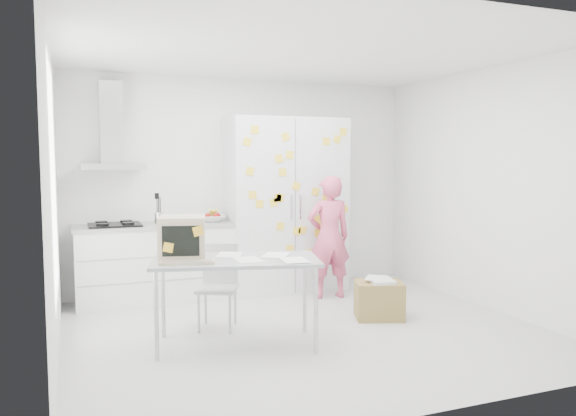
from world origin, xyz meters
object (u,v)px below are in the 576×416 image
object	(u,v)px
person	(329,237)
desk	(202,248)
cardboard_box	(379,299)
chair	(218,281)

from	to	relation	value
person	desk	world-z (taller)	person
person	cardboard_box	distance (m)	1.15
person	cardboard_box	bearing A→B (deg)	101.07
desk	cardboard_box	bearing A→B (deg)	19.24
chair	person	bearing A→B (deg)	49.81
chair	cardboard_box	world-z (taller)	chair
desk	chair	xyz separation A→B (m)	(0.27, 0.50, -0.42)
person	cardboard_box	size ratio (longest dim) A/B	2.50
desk	chair	world-z (taller)	desk
person	desk	size ratio (longest dim) A/B	0.92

